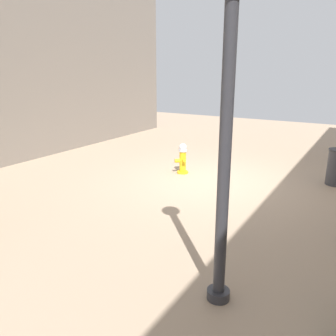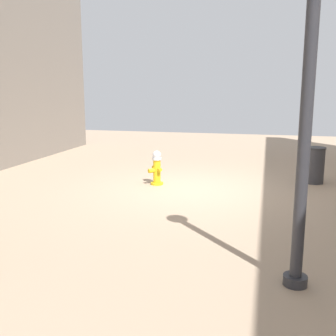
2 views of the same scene
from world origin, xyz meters
TOP-DOWN VIEW (x-y plane):
  - ground_plane at (0.00, 0.00)m, footprint 23.40×23.40m
  - fire_hydrant at (0.91, -0.28)m, footprint 0.36×0.36m
  - street_lamp at (-2.01, 4.15)m, footprint 0.36×0.36m
  - trash_bin at (-2.75, -1.36)m, footprint 0.49×0.49m

SIDE VIEW (x-z plane):
  - ground_plane at x=0.00m, z-range 0.00..0.00m
  - fire_hydrant at x=0.91m, z-range 0.00..0.82m
  - trash_bin at x=-2.75m, z-range 0.00..0.88m
  - street_lamp at x=-2.01m, z-range 0.46..4.17m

